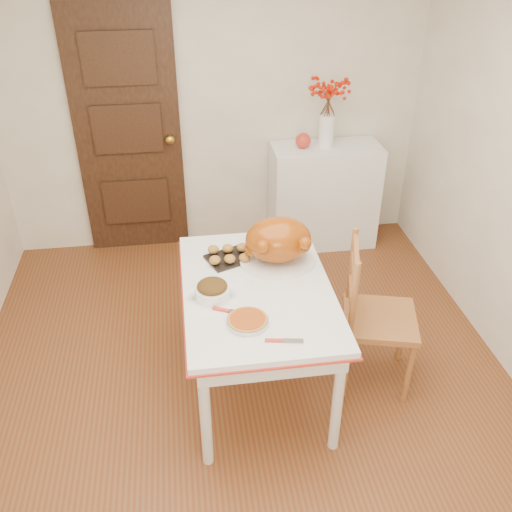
{
  "coord_description": "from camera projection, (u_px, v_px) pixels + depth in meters",
  "views": [
    {
      "loc": [
        -0.3,
        -2.53,
        2.65
      ],
      "look_at": [
        0.09,
        0.13,
        0.95
      ],
      "focal_mm": 39.3,
      "sensor_mm": 36.0,
      "label": 1
    }
  ],
  "objects": [
    {
      "name": "rolls_tray",
      "position": [
        229.0,
        255.0,
        3.47
      ],
      "size": [
        0.32,
        0.29,
        0.07
      ],
      "primitive_type": null,
      "rotation": [
        0.0,
        0.0,
        0.38
      ],
      "color": "#A17638",
      "rests_on": "kitchen_table"
    },
    {
      "name": "apple",
      "position": [
        303.0,
        141.0,
        4.62
      ],
      "size": [
        0.13,
        0.13,
        0.13
      ],
      "primitive_type": "sphere",
      "color": "red",
      "rests_on": "sideboard"
    },
    {
      "name": "floor",
      "position": [
        245.0,
        393.0,
        3.57
      ],
      "size": [
        3.5,
        4.0,
        0.0
      ],
      "primitive_type": "cube",
      "color": "#652C13",
      "rests_on": "ground"
    },
    {
      "name": "door_back",
      "position": [
        129.0,
        136.0,
        4.58
      ],
      "size": [
        0.85,
        0.06,
        2.06
      ],
      "primitive_type": "cube",
      "color": "#3E2414",
      "rests_on": "ground"
    },
    {
      "name": "shaker_pair",
      "position": [
        296.0,
        233.0,
        3.67
      ],
      "size": [
        0.1,
        0.07,
        0.09
      ],
      "primitive_type": null,
      "rotation": [
        0.0,
        0.0,
        0.38
      ],
      "color": "white",
      "rests_on": "kitchen_table"
    },
    {
      "name": "stuffing_dish",
      "position": [
        212.0,
        290.0,
        3.13
      ],
      "size": [
        0.29,
        0.25,
        0.1
      ],
      "primitive_type": null,
      "rotation": [
        0.0,
        0.0,
        -0.2
      ],
      "color": "#3A2509",
      "rests_on": "kitchen_table"
    },
    {
      "name": "sideboard",
      "position": [
        324.0,
        196.0,
        4.92
      ],
      "size": [
        0.92,
        0.41,
        0.92
      ],
      "primitive_type": "cube",
      "color": "white",
      "rests_on": "floor"
    },
    {
      "name": "pie_server",
      "position": [
        284.0,
        341.0,
        2.83
      ],
      "size": [
        0.2,
        0.09,
        0.01
      ],
      "primitive_type": null,
      "rotation": [
        0.0,
        0.0,
        -0.17
      ],
      "color": "silver",
      "rests_on": "kitchen_table"
    },
    {
      "name": "turkey_platter",
      "position": [
        278.0,
        242.0,
        3.37
      ],
      "size": [
        0.56,
        0.51,
        0.3
      ],
      "primitive_type": null,
      "rotation": [
        0.0,
        0.0,
        -0.32
      ],
      "color": "#A44004",
      "rests_on": "kitchen_table"
    },
    {
      "name": "drinking_glass",
      "position": [
        258.0,
        235.0,
        3.63
      ],
      "size": [
        0.07,
        0.07,
        0.12
      ],
      "primitive_type": "cylinder",
      "rotation": [
        0.0,
        0.0,
        0.03
      ],
      "color": "white",
      "rests_on": "kitchen_table"
    },
    {
      "name": "berry_vase",
      "position": [
        328.0,
        114.0,
        4.52
      ],
      "size": [
        0.29,
        0.29,
        0.56
      ],
      "primitive_type": null,
      "color": "white",
      "rests_on": "sideboard"
    },
    {
      "name": "carving_knife",
      "position": [
        236.0,
        312.0,
        3.03
      ],
      "size": [
        0.27,
        0.17,
        0.01
      ],
      "primitive_type": null,
      "rotation": [
        0.0,
        0.0,
        -0.44
      ],
      "color": "silver",
      "rests_on": "kitchen_table"
    },
    {
      "name": "chair_oak",
      "position": [
        380.0,
        316.0,
        3.43
      ],
      "size": [
        0.54,
        0.54,
        1.0
      ],
      "primitive_type": null,
      "rotation": [
        0.0,
        0.0,
        1.31
      ],
      "color": "#A15D37",
      "rests_on": "floor"
    },
    {
      "name": "kitchen_table",
      "position": [
        257.0,
        337.0,
        3.44
      ],
      "size": [
        0.88,
        1.28,
        0.77
      ],
      "primitive_type": null,
      "color": "white",
      "rests_on": "floor"
    },
    {
      "name": "wall_back",
      "position": [
        212.0,
        104.0,
        4.57
      ],
      "size": [
        3.5,
        0.0,
        2.5
      ],
      "primitive_type": "cube",
      "color": "silver",
      "rests_on": "ground"
    },
    {
      "name": "pumpkin_pie",
      "position": [
        248.0,
        320.0,
        2.94
      ],
      "size": [
        0.25,
        0.25,
        0.05
      ],
      "primitive_type": "cylinder",
      "rotation": [
        0.0,
        0.0,
        0.11
      ],
      "color": "#9F4011",
      "rests_on": "kitchen_table"
    }
  ]
}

